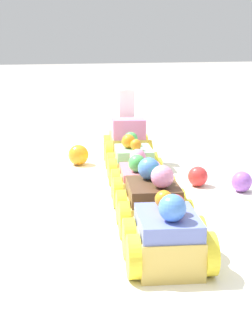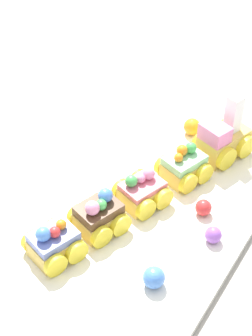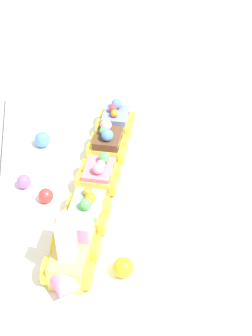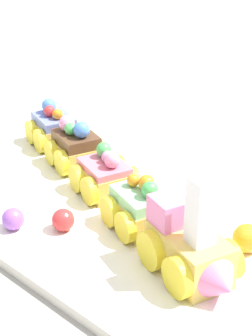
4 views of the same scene
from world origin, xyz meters
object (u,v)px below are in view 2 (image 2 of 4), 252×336
Objects in this scene: cake_car_mint at (184,166)px; gumball_purple at (213,235)px; cake_car_strawberry at (142,192)px; gumball_blue at (154,277)px; cake_car_chocolate at (99,216)px; gumball_red at (203,208)px; cake_car_blueberry at (54,244)px; cake_train_locomotive at (226,138)px; gumball_orange at (190,126)px.

cake_car_mint is 3.47× the size of gumball_purple.
cake_car_strawberry is at bearing 179.93° from cake_car_mint.
cake_car_mint is at bearing 17.17° from gumball_blue.
gumball_blue reaches higher than gumball_purple.
cake_car_chocolate is 3.44× the size of gumball_red.
cake_car_chocolate reaches higher than cake_car_blueberry.
cake_car_chocolate is 0.08m from cake_car_blueberry.
gumball_purple is (-0.10, -0.10, -0.01)m from cake_car_mint.
gumball_purple is at bearing -116.29° from cake_car_mint.
cake_car_blueberry reaches higher than cake_car_mint.
cake_car_strawberry is at bearing 0.47° from cake_car_chocolate.
cake_car_blueberry is 0.23m from gumball_red.
cake_train_locomotive is 4.85× the size of gumball_purple.
gumball_red is at bearing -113.39° from cake_car_mint.
cake_car_mint is (-0.09, 0.03, -0.01)m from cake_train_locomotive.
cake_train_locomotive is 0.30m from gumball_blue.
gumball_orange is at bearing 22.78° from cake_car_strawberry.
cake_car_blueberry is at bearing -179.91° from cake_car_mint.
cake_train_locomotive is 0.15m from gumball_red.
cake_train_locomotive reaches higher than cake_car_chocolate.
gumball_orange is (0.11, 0.04, -0.01)m from cake_car_mint.
cake_car_chocolate is 2.83× the size of gumball_blue.
cake_car_blueberry is 3.47× the size of gumball_purple.
gumball_purple is (0.11, -0.03, -0.00)m from gumball_blue.
cake_train_locomotive is 3.96× the size of gumball_blue.
cake_train_locomotive is at bearing 0.02° from cake_car_blueberry.
cake_car_blueberry reaches higher than gumball_blue.
gumball_red is 0.15m from gumball_blue.
cake_car_mint is 0.09m from cake_car_strawberry.
cake_car_strawberry is 3.47× the size of gumball_purple.
cake_train_locomotive reaches higher than cake_car_mint.
gumball_purple is (0.14, -0.17, -0.01)m from cake_car_blueberry.
cake_car_chocolate is 0.16m from gumball_purple.
cake_car_blueberry is at bearing 179.86° from cake_car_chocolate.
cake_car_chocolate reaches higher than gumball_blue.
cake_car_blueberry is at bearing 174.12° from gumball_orange.
cake_car_blueberry reaches higher than gumball_red.
cake_car_blueberry is at bearing 141.98° from gumball_red.
gumball_red is 0.05m from gumball_purple.
gumball_red is 0.83× the size of gumball_orange.
cake_train_locomotive is 1.40× the size of cake_car_strawberry.
cake_car_chocolate is at bearing -179.53° from cake_car_strawberry.
cake_car_mint is at bearing 0.19° from cake_car_chocolate.
cake_car_strawberry is at bearing 83.63° from gumball_purple.
cake_car_blueberry is (-0.07, 0.02, -0.00)m from cake_car_chocolate.
cake_car_strawberry is 2.87× the size of gumball_orange.
cake_train_locomotive reaches higher than cake_car_blueberry.
cake_train_locomotive is at bearing 0.07° from cake_car_chocolate.
cake_car_blueberry is 0.14m from gumball_blue.
cake_car_chocolate is 0.27m from gumball_orange.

